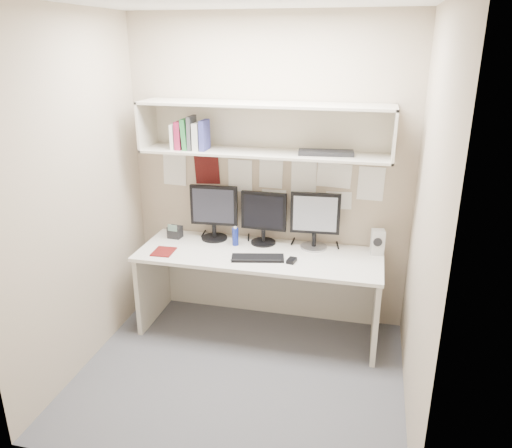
% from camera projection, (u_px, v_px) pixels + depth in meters
% --- Properties ---
extents(floor, '(2.40, 2.00, 0.01)m').
position_uv_depth(floor, '(240.00, 375.00, 3.76)').
color(floor, '#4D4D52').
rests_on(floor, ground).
extents(wall_back, '(2.40, 0.02, 2.60)m').
position_uv_depth(wall_back, '(269.00, 175.00, 4.23)').
color(wall_back, tan).
rests_on(wall_back, ground).
extents(wall_front, '(2.40, 0.02, 2.60)m').
position_uv_depth(wall_front, '(182.00, 276.00, 2.40)').
color(wall_front, tan).
rests_on(wall_front, ground).
extents(wall_left, '(0.02, 2.00, 2.60)m').
position_uv_depth(wall_left, '(76.00, 199.00, 3.57)').
color(wall_left, tan).
rests_on(wall_left, ground).
extents(wall_right, '(0.02, 2.00, 2.60)m').
position_uv_depth(wall_right, '(426.00, 226.00, 3.05)').
color(wall_right, tan).
rests_on(wall_right, ground).
extents(desk, '(2.00, 0.70, 0.73)m').
position_uv_depth(desk, '(259.00, 292.00, 4.23)').
color(desk, silver).
rests_on(desk, floor).
extents(overhead_hutch, '(2.00, 0.38, 0.40)m').
position_uv_depth(overhead_hutch, '(266.00, 128.00, 3.95)').
color(overhead_hutch, beige).
rests_on(overhead_hutch, wall_back).
extents(pinned_papers, '(1.92, 0.01, 0.48)m').
position_uv_depth(pinned_papers, '(269.00, 181.00, 4.24)').
color(pinned_papers, white).
rests_on(pinned_papers, wall_back).
extents(monitor_left, '(0.41, 0.23, 0.48)m').
position_uv_depth(monitor_left, '(214.00, 210.00, 4.31)').
color(monitor_left, black).
rests_on(monitor_left, desk).
extents(monitor_center, '(0.39, 0.21, 0.45)m').
position_uv_depth(monitor_center, '(264.00, 216.00, 4.22)').
color(monitor_center, black).
rests_on(monitor_center, desk).
extents(monitor_right, '(0.41, 0.22, 0.48)m').
position_uv_depth(monitor_right, '(315.00, 218.00, 4.12)').
color(monitor_right, '#A5A5AA').
rests_on(monitor_right, desk).
extents(keyboard, '(0.44, 0.23, 0.02)m').
position_uv_depth(keyboard, '(258.00, 258.00, 3.97)').
color(keyboard, black).
rests_on(keyboard, desk).
extents(mouse, '(0.08, 0.11, 0.03)m').
position_uv_depth(mouse, '(292.00, 261.00, 3.92)').
color(mouse, black).
rests_on(mouse, desk).
extents(speaker, '(0.11, 0.12, 0.21)m').
position_uv_depth(speaker, '(378.00, 242.00, 4.05)').
color(speaker, beige).
rests_on(speaker, desk).
extents(blue_bottle, '(0.05, 0.05, 0.17)m').
position_uv_depth(blue_bottle, '(235.00, 236.00, 4.23)').
color(blue_bottle, navy).
rests_on(blue_bottle, desk).
extents(maroon_notebook, '(0.17, 0.21, 0.01)m').
position_uv_depth(maroon_notebook, '(164.00, 252.00, 4.11)').
color(maroon_notebook, '#5C100F').
rests_on(maroon_notebook, desk).
extents(desk_phone, '(0.12, 0.11, 0.14)m').
position_uv_depth(desk_phone, '(175.00, 232.00, 4.40)').
color(desk_phone, black).
rests_on(desk_phone, desk).
extents(book_stack, '(0.29, 0.17, 0.27)m').
position_uv_depth(book_stack, '(190.00, 135.00, 4.02)').
color(book_stack, silver).
rests_on(book_stack, overhead_hutch).
extents(hutch_tray, '(0.44, 0.21, 0.03)m').
position_uv_depth(hutch_tray, '(326.00, 153.00, 3.86)').
color(hutch_tray, black).
rests_on(hutch_tray, overhead_hutch).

